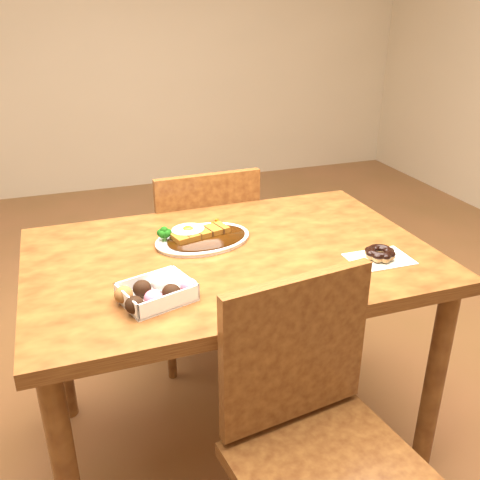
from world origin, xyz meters
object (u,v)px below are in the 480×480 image
object	(u,v)px
table	(231,282)
katsu_curry_plate	(201,237)
chair_near	(320,444)
donut_box	(156,292)
chair_far	(201,257)
pon_de_ring	(380,254)

from	to	relation	value
table	katsu_curry_plate	distance (m)	0.17
chair_near	donut_box	xyz separation A→B (m)	(-0.31, 0.33, 0.30)
chair_far	katsu_curry_plate	distance (m)	0.52
chair_far	katsu_curry_plate	bearing A→B (deg)	73.87
katsu_curry_plate	chair_near	bearing A→B (deg)	-80.66
chair_near	pon_de_ring	distance (m)	0.57
table	chair_near	xyz separation A→B (m)	(0.04, -0.54, -0.17)
table	chair_near	distance (m)	0.56
chair_near	donut_box	world-z (taller)	chair_near
chair_far	donut_box	distance (m)	0.85
chair_far	table	bearing A→B (deg)	83.30
katsu_curry_plate	donut_box	size ratio (longest dim) A/B	1.59
chair_far	pon_de_ring	world-z (taller)	chair_far
chair_near	katsu_curry_plate	xyz separation A→B (m)	(-0.11, 0.65, 0.29)
chair_near	pon_de_ring	xyz separation A→B (m)	(0.35, 0.35, 0.29)
donut_box	table	bearing A→B (deg)	37.05
chair_far	chair_near	world-z (taller)	same
donut_box	pon_de_ring	bearing A→B (deg)	1.29
chair_far	pon_de_ring	bearing A→B (deg)	114.18
chair_far	chair_near	xyz separation A→B (m)	(-0.00, -1.07, 0.00)
chair_near	chair_far	bearing A→B (deg)	82.09
table	chair_near	bearing A→B (deg)	-85.33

